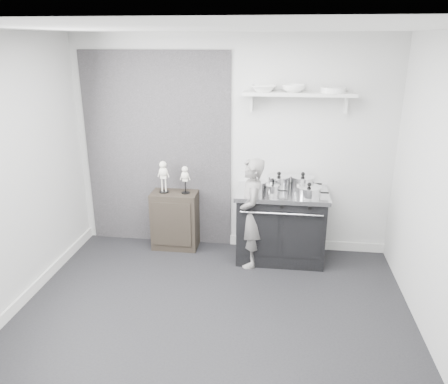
{
  "coord_description": "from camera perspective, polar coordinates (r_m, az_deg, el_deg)",
  "views": [
    {
      "loc": [
        0.6,
        -3.53,
        2.62
      ],
      "look_at": [
        0.02,
        0.95,
        1.03
      ],
      "focal_mm": 35.0,
      "sensor_mm": 36.0,
      "label": 1
    }
  ],
  "objects": [
    {
      "name": "skeleton_full",
      "position": [
        5.58,
        -7.93,
        2.29
      ],
      "size": [
        0.13,
        0.09,
        0.48
      ],
      "primitive_type": null,
      "color": "silver",
      "rests_on": "side_cabinet"
    },
    {
      "name": "skeleton_torso",
      "position": [
        5.52,
        -5.1,
        1.86
      ],
      "size": [
        0.11,
        0.07,
        0.41
      ],
      "primitive_type": null,
      "color": "silver",
      "rests_on": "side_cabinet"
    },
    {
      "name": "plate_stack",
      "position": [
        5.26,
        14.07,
        12.81
      ],
      "size": [
        0.28,
        0.28,
        0.06
      ],
      "primitive_type": "cylinder",
      "color": "white",
      "rests_on": "wall_shelf"
    },
    {
      "name": "pot_front_right",
      "position": [
        5.15,
        11.03,
        0.08
      ],
      "size": [
        0.37,
        0.28,
        0.17
      ],
      "color": "silver",
      "rests_on": "stove"
    },
    {
      "name": "stove",
      "position": [
        5.45,
        7.4,
        -4.27
      ],
      "size": [
        1.11,
        0.69,
        0.89
      ],
      "color": "black",
      "rests_on": "ground"
    },
    {
      "name": "bowl_large",
      "position": [
        5.23,
        5.17,
        13.33
      ],
      "size": [
        0.3,
        0.3,
        0.07
      ],
      "primitive_type": "imported",
      "color": "white",
      "rests_on": "wall_shelf"
    },
    {
      "name": "side_cabinet",
      "position": [
        5.76,
        -6.39,
        -3.66
      ],
      "size": [
        0.59,
        0.34,
        0.76
      ],
      "primitive_type": "cube",
      "color": "black",
      "rests_on": "ground"
    },
    {
      "name": "ground",
      "position": [
        4.43,
        -1.92,
        -16.85
      ],
      "size": [
        4.0,
        4.0,
        0.0
      ],
      "primitive_type": "plane",
      "color": "black",
      "rests_on": "ground"
    },
    {
      "name": "room_shell",
      "position": [
        3.87,
        -3.14,
        4.66
      ],
      "size": [
        4.02,
        3.62,
        2.71
      ],
      "color": "beige",
      "rests_on": "ground"
    },
    {
      "name": "wall_shelf",
      "position": [
        5.25,
        9.73,
        12.4
      ],
      "size": [
        1.3,
        0.26,
        0.24
      ],
      "color": "silver",
      "rests_on": "room_shell"
    },
    {
      "name": "pot_front_center",
      "position": [
        5.13,
        6.38,
        0.29
      ],
      "size": [
        0.25,
        0.17,
        0.15
      ],
      "color": "silver",
      "rests_on": "stove"
    },
    {
      "name": "child",
      "position": [
        5.18,
        3.52,
        -2.79
      ],
      "size": [
        0.38,
        0.53,
        1.34
      ],
      "primitive_type": "imported",
      "rotation": [
        0.0,
        0.0,
        -1.44
      ],
      "color": "slate",
      "rests_on": "ground"
    },
    {
      "name": "pot_back_right",
      "position": [
        5.37,
        10.22,
        1.22
      ],
      "size": [
        0.38,
        0.29,
        0.22
      ],
      "color": "silver",
      "rests_on": "stove"
    },
    {
      "name": "bowl_small",
      "position": [
        5.23,
        9.03,
        13.22
      ],
      "size": [
        0.27,
        0.27,
        0.08
      ],
      "primitive_type": "imported",
      "color": "white",
      "rests_on": "wall_shelf"
    },
    {
      "name": "pot_back_left",
      "position": [
        5.36,
        7.16,
        1.32
      ],
      "size": [
        0.37,
        0.29,
        0.21
      ],
      "color": "silver",
      "rests_on": "stove"
    },
    {
      "name": "pot_front_left",
      "position": [
        5.21,
        4.46,
        0.71
      ],
      "size": [
        0.29,
        0.2,
        0.17
      ],
      "color": "silver",
      "rests_on": "stove"
    }
  ]
}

